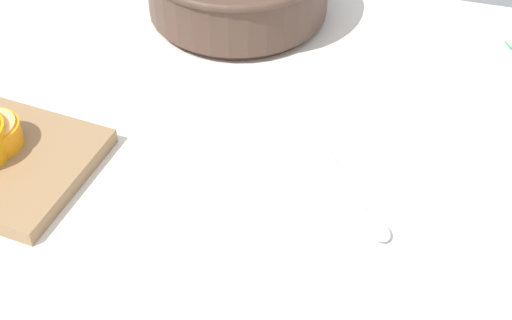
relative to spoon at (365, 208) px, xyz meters
The scene contains 2 objects.
ground_plane 12.69cm from the spoon, 154.82° to the right, with size 117.68×107.05×3.00cm, color silver.
spoon is the anchor object (origin of this frame).
Camera 1 is at (15.27, -53.36, 61.73)cm, focal length 52.88 mm.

